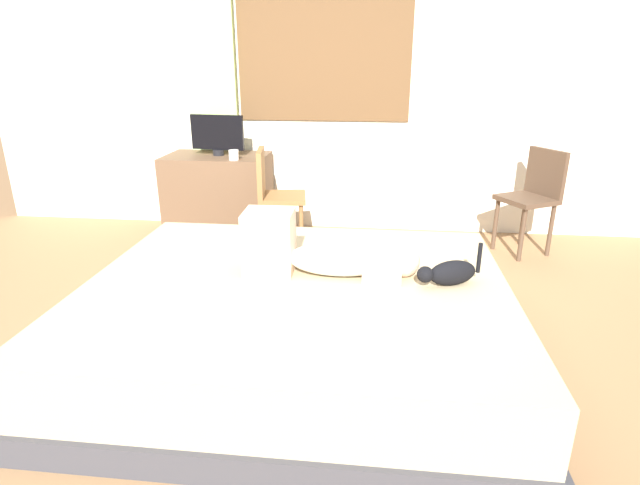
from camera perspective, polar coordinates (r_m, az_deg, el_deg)
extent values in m
plane|color=olive|center=(2.75, -5.66, -14.19)|extent=(16.00, 16.00, 0.00)
cube|color=beige|center=(4.77, 0.24, 18.87)|extent=(6.40, 0.12, 2.90)
cube|color=brown|center=(4.70, 0.42, 20.62)|extent=(1.52, 0.02, 1.16)
cube|color=white|center=(4.70, 0.42, 20.62)|extent=(1.44, 0.02, 1.08)
cube|color=#38383D|center=(2.82, -2.52, -11.43)|extent=(2.25, 1.88, 0.14)
cube|color=tan|center=(2.71, -2.59, -7.40)|extent=(2.18, 1.82, 0.31)
ellipsoid|color=silver|center=(2.71, 2.25, -1.86)|extent=(0.57, 0.27, 0.17)
sphere|color=beige|center=(2.72, 9.42, -2.07)|extent=(0.17, 0.17, 0.17)
cube|color=beige|center=(2.72, -5.74, 0.06)|extent=(0.27, 0.25, 0.34)
cube|color=beige|center=(2.73, 6.86, -2.87)|extent=(0.21, 0.29, 0.08)
ellipsoid|color=black|center=(2.68, 14.68, -3.32)|extent=(0.28, 0.20, 0.13)
sphere|color=black|center=(2.60, 11.76, -3.55)|extent=(0.08, 0.08, 0.08)
cylinder|color=black|center=(2.73, 17.50, -1.66)|extent=(0.03, 0.03, 0.16)
cube|color=brown|center=(4.71, -11.31, 5.19)|extent=(0.90, 0.56, 0.74)
cylinder|color=black|center=(4.62, -11.35, 9.92)|extent=(0.10, 0.10, 0.05)
cube|color=black|center=(4.60, -11.50, 12.07)|extent=(0.48, 0.09, 0.30)
cylinder|color=white|center=(4.37, -9.69, 9.69)|extent=(0.08, 0.08, 0.08)
cylinder|color=brown|center=(4.43, -2.14, 2.61)|extent=(0.04, 0.04, 0.44)
cylinder|color=brown|center=(4.14, -2.12, 1.36)|extent=(0.04, 0.04, 0.44)
cylinder|color=brown|center=(4.44, -6.07, 2.56)|extent=(0.04, 0.04, 0.44)
cylinder|color=brown|center=(4.15, -6.32, 1.30)|extent=(0.04, 0.04, 0.44)
cube|color=brown|center=(4.22, -4.24, 5.08)|extent=(0.43, 0.43, 0.04)
cube|color=brown|center=(4.18, -6.67, 7.82)|extent=(0.10, 0.38, 0.38)
cylinder|color=#4C3828|center=(4.34, 21.79, 0.77)|extent=(0.04, 0.04, 0.44)
cylinder|color=#4C3828|center=(4.55, 19.15, 1.94)|extent=(0.04, 0.04, 0.44)
cylinder|color=#4C3828|center=(4.55, 24.53, 1.25)|extent=(0.04, 0.04, 0.44)
cylinder|color=#4C3828|center=(4.75, 21.89, 2.35)|extent=(0.04, 0.04, 0.44)
cube|color=#4C3828|center=(4.48, 22.23, 4.51)|extent=(0.52, 0.52, 0.04)
cube|color=#4C3828|center=(4.56, 24.11, 7.22)|extent=(0.22, 0.35, 0.38)
cube|color=#ADCC75|center=(4.87, -11.97, 16.28)|extent=(0.44, 0.06, 2.53)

